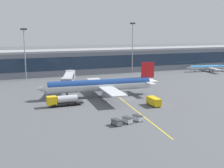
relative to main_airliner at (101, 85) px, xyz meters
name	(u,v)px	position (x,y,z in m)	size (l,w,h in m)	color
ground_plane	(127,99)	(6.89, -6.38, -4.01)	(700.00, 700.00, 0.00)	#515459
apron_lead_in_line	(120,98)	(5.20, -4.38, -4.01)	(0.30, 80.00, 0.01)	yellow
terminal_building	(111,60)	(26.58, 57.50, 2.24)	(182.33, 17.43, 12.48)	slate
main_airliner	(101,85)	(0.00, 0.00, 0.00)	(43.02, 34.24, 11.32)	silver
jet_bridge	(69,78)	(-8.01, 12.45, 1.01)	(9.85, 22.00, 6.72)	#B2B7BC
fuel_tanker	(62,100)	(-15.05, -7.94, -2.27)	(10.82, 2.80, 3.25)	#232326
lavatory_truck	(154,101)	(10.56, -17.72, -2.59)	(2.55, 5.89, 2.50)	yellow
baggage_cart_0	(117,122)	(-7.16, -30.95, -3.23)	(2.09, 2.91, 1.48)	#595B60
baggage_cart_1	(127,120)	(-4.03, -30.29, -3.23)	(2.09, 2.91, 1.48)	#B2B7BC
baggage_cart_2	(138,118)	(-0.90, -29.62, -3.23)	(2.09, 2.91, 1.48)	#B2B7BC
commuter_jet_far	(209,67)	(76.67, 37.64, -1.76)	(26.63, 21.24, 6.94)	#B2B7BC
apron_light_mast_0	(132,45)	(33.70, 45.54, 11.13)	(2.80, 0.50, 26.23)	gray
apron_light_mast_2	(25,50)	(-19.92, 45.54, 9.59)	(2.80, 0.50, 23.25)	gray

